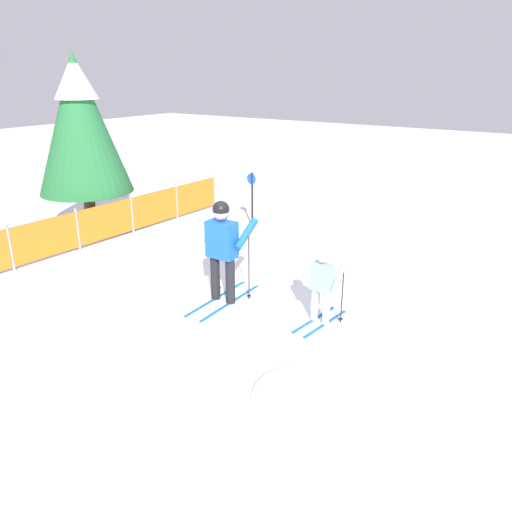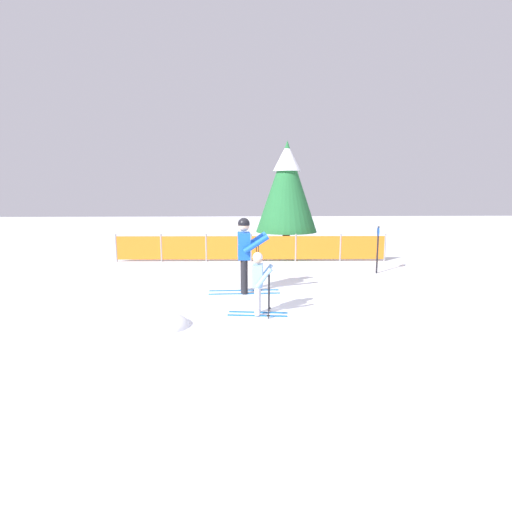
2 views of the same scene
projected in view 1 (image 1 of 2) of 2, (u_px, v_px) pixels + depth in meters
name	position (u px, v px, depth m)	size (l,w,h in m)	color
ground_plane	(231.00, 308.00, 8.49)	(60.00, 60.00, 0.00)	white
skier_adult	(223.00, 242.00, 8.39)	(1.71, 0.77, 1.80)	#1966B2
skier_child	(322.00, 280.00, 7.76)	(1.19, 0.57, 1.25)	#1966B2
safety_fence	(78.00, 229.00, 11.08)	(9.37, 0.31, 0.96)	gray
conifer_far	(80.00, 121.00, 12.09)	(2.29, 2.29, 4.26)	#4C3823
trail_marker	(252.00, 193.00, 12.65)	(0.06, 0.28, 1.40)	black
snow_mound	(294.00, 394.00, 6.22)	(1.23, 1.05, 0.49)	white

